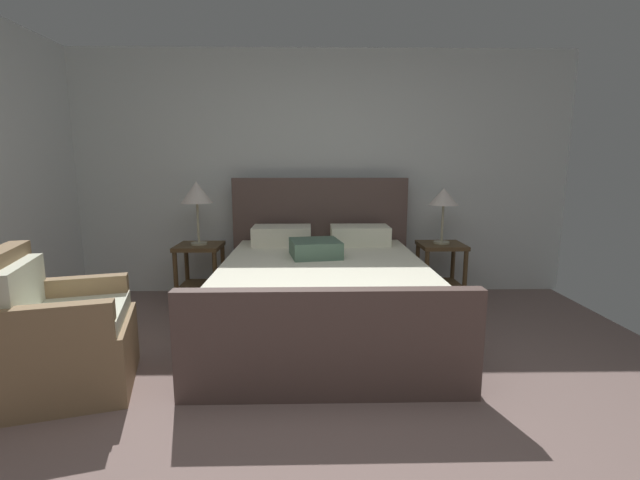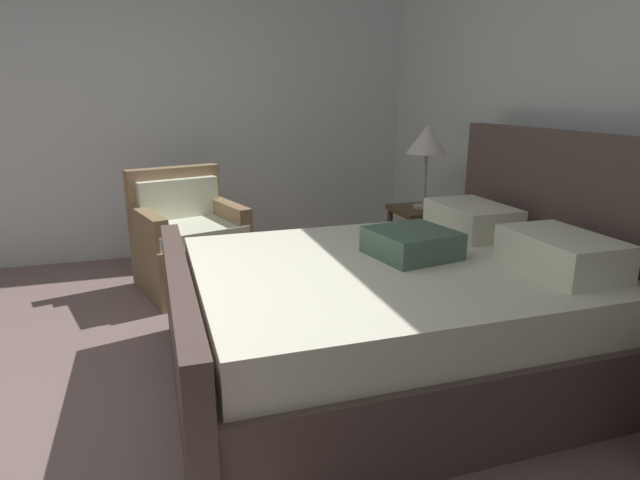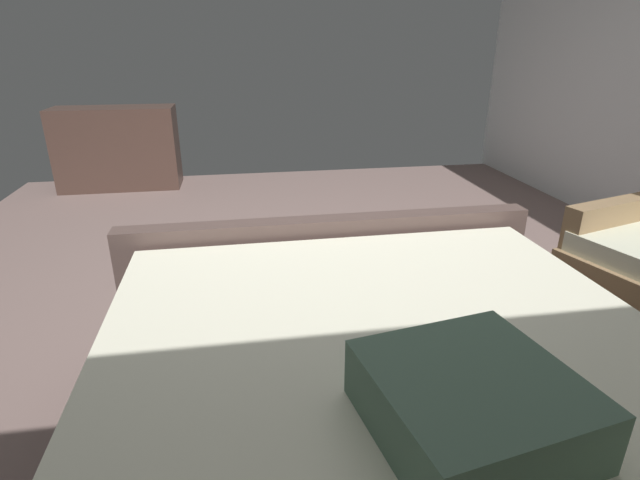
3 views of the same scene
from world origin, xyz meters
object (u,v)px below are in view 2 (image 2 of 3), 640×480
(bed, at_px, (400,309))
(armchair, at_px, (189,243))
(nightstand_left, at_px, (422,232))
(table_lamp_left, at_px, (427,141))

(bed, height_order, armchair, bed)
(bed, xyz_separation_m, nightstand_left, (-1.22, 0.78, 0.05))
(nightstand_left, relative_size, table_lamp_left, 0.96)
(bed, bearing_deg, nightstand_left, 147.52)
(nightstand_left, xyz_separation_m, armchair, (-0.42, -1.75, -0.06))
(bed, bearing_deg, table_lamp_left, 147.52)
(nightstand_left, bearing_deg, armchair, -103.63)
(bed, relative_size, armchair, 2.45)
(table_lamp_left, bearing_deg, nightstand_left, -75.96)
(bed, distance_m, nightstand_left, 1.45)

